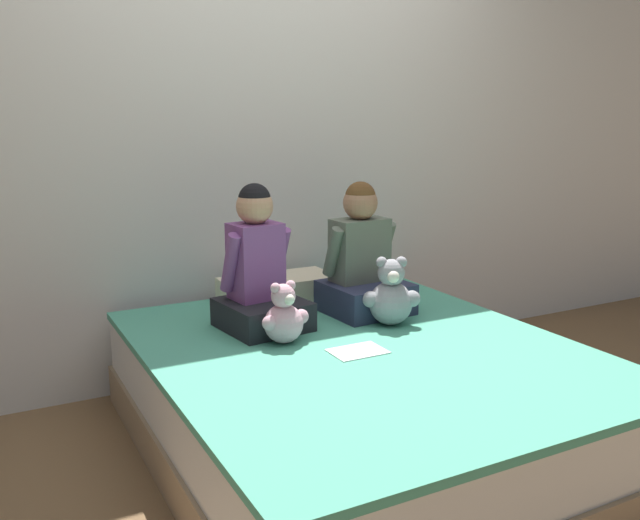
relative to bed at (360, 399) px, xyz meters
The scene contains 9 objects.
ground_plane 0.21m from the bed, ahead, with size 14.00×14.00×0.00m, color brown.
wall_behind_bed 1.47m from the bed, 90.00° to the left, with size 8.00×0.06×2.50m.
bed is the anchor object (origin of this frame).
child_on_left 0.67m from the bed, 120.75° to the left, with size 0.37×0.38×0.61m.
child_on_right 0.66m from the bed, 58.26° to the left, with size 0.38×0.36×0.59m.
teddy_bear_held_by_left_child 0.44m from the bed, 143.67° to the left, with size 0.21×0.16×0.25m.
teddy_bear_held_by_right_child 0.47m from the bed, 35.44° to the left, with size 0.23×0.19×0.30m.
pillow_at_headboard 0.83m from the bed, 90.00° to the left, with size 0.55×0.27×0.11m.
sign_card 0.23m from the bed, 132.73° to the right, with size 0.21×0.15×0.00m.
Camera 1 is at (-1.31, -2.14, 1.32)m, focal length 38.00 mm.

